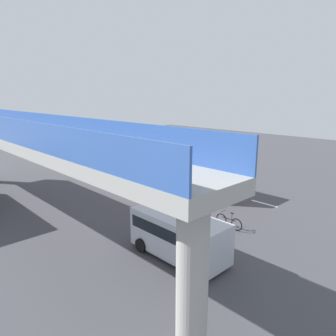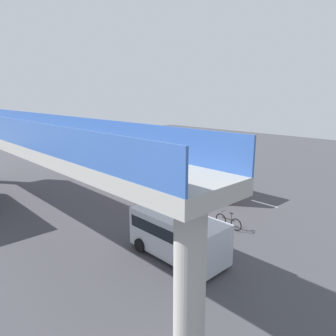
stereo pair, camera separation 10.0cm
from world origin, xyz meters
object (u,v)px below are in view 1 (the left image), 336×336
bicycle_black (229,222)px  pedestrian (112,178)px  city_bus (167,163)px  parked_van (179,233)px  bicycle_green (181,218)px  traffic_sign (204,157)px  bicycle_orange (199,231)px

bicycle_black → pedestrian: 11.24m
city_bus → parked_van: 12.22m
city_bus → pedestrian: 4.64m
bicycle_green → parked_van: bearing=131.9°
parked_van → traffic_sign: 14.78m
parked_van → bicycle_orange: bearing=-73.8°
bicycle_green → traffic_sign: bearing=-57.1°
bicycle_orange → bicycle_black: bearing=-99.3°
city_bus → bicycle_black: (-8.93, 3.59, -1.51)m
city_bus → bicycle_green: (-6.66, 5.14, -1.51)m
bicycle_black → traffic_sign: 11.35m
pedestrian → bicycle_green: bearing=172.2°
city_bus → bicycle_green: bearing=142.3°
bicycle_black → bicycle_green: size_ratio=1.00×
city_bus → bicycle_orange: bearing=146.0°
bicycle_black → bicycle_green: (2.28, 1.55, 0.00)m
bicycle_orange → traffic_sign: 12.70m
traffic_sign → bicycle_green: bearing=122.9°
city_bus → pedestrian: size_ratio=6.44×
parked_van → bicycle_black: (0.29, -4.40, -0.81)m
bicycle_black → traffic_sign: traffic_sign is taller
parked_van → traffic_sign: (8.52, -12.06, 0.71)m
bicycle_black → pedestrian: pedestrian is taller
parked_van → pedestrian: parked_van is taller
bicycle_green → bicycle_orange: 2.02m
bicycle_black → bicycle_orange: 2.22m
bicycle_green → bicycle_black: bearing=-145.8°
parked_van → bicycle_green: (2.56, -2.85, -0.81)m
bicycle_orange → traffic_sign: bearing=-51.3°
bicycle_black → bicycle_orange: size_ratio=1.00×
city_bus → bicycle_black: 9.74m
bicycle_orange → pedestrian: (10.86, -1.86, 0.51)m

